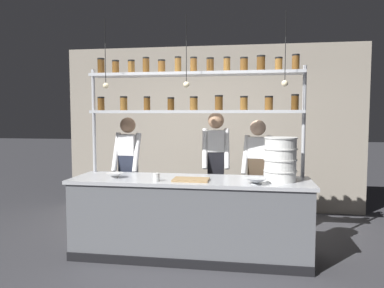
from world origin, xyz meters
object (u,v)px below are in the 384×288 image
(container_stack, at_px, (280,159))
(prep_bowl_center_front, at_px, (115,175))
(chef_center, at_px, (216,166))
(spice_shelf_unit, at_px, (195,95))
(prep_bowl_near_left, at_px, (256,181))
(chef_left, at_px, (128,169))
(serving_cup_front, at_px, (156,177))
(chef_right, at_px, (257,172))
(cutting_board, at_px, (191,180))

(container_stack, height_order, prep_bowl_center_front, container_stack)
(chef_center, height_order, container_stack, chef_center)
(spice_shelf_unit, xyz_separation_m, container_stack, (1.01, -0.33, -0.73))
(prep_bowl_near_left, bearing_deg, chef_left, 155.09)
(chef_left, relative_size, serving_cup_front, 17.63)
(container_stack, bearing_deg, chef_center, 137.46)
(prep_bowl_near_left, height_order, prep_bowl_center_front, prep_bowl_near_left)
(chef_left, xyz_separation_m, chef_right, (1.71, 0.11, -0.02))
(chef_center, distance_m, cutting_board, 0.88)
(chef_left, xyz_separation_m, cutting_board, (0.97, -0.68, 0.00))
(chef_left, bearing_deg, prep_bowl_near_left, -21.74)
(chef_right, bearing_deg, chef_left, -162.74)
(serving_cup_front, bearing_deg, spice_shelf_unit, 57.71)
(container_stack, relative_size, serving_cup_front, 5.34)
(chef_center, height_order, chef_right, chef_center)
(chef_left, height_order, prep_bowl_near_left, chef_left)
(cutting_board, xyz_separation_m, prep_bowl_near_left, (0.72, -0.10, 0.02))
(spice_shelf_unit, distance_m, cutting_board, 1.07)
(chef_right, xyz_separation_m, cutting_board, (-0.75, -0.79, 0.02))
(chef_left, bearing_deg, chef_right, 6.78)
(cutting_board, bearing_deg, chef_center, 77.06)
(prep_bowl_near_left, relative_size, prep_bowl_center_front, 1.17)
(container_stack, bearing_deg, spice_shelf_unit, 162.18)
(chef_center, xyz_separation_m, prep_bowl_center_front, (-1.12, -0.80, -0.03))
(chef_right, distance_m, cutting_board, 1.09)
(chef_right, relative_size, prep_bowl_center_front, 7.62)
(chef_right, distance_m, prep_bowl_near_left, 0.89)
(spice_shelf_unit, relative_size, cutting_board, 6.65)
(spice_shelf_unit, relative_size, container_stack, 5.41)
(chef_left, distance_m, cutting_board, 1.18)
(chef_left, distance_m, chef_center, 1.18)
(container_stack, bearing_deg, prep_bowl_center_front, -177.72)
(spice_shelf_unit, relative_size, prep_bowl_center_front, 12.70)
(chef_left, height_order, cutting_board, chef_left)
(chef_left, height_order, chef_right, chef_left)
(cutting_board, height_order, prep_bowl_center_front, prep_bowl_center_front)
(cutting_board, relative_size, serving_cup_front, 4.34)
(prep_bowl_center_front, bearing_deg, serving_cup_front, -15.86)
(chef_left, relative_size, prep_bowl_center_front, 7.76)
(prep_bowl_center_front, bearing_deg, cutting_board, -3.56)
(container_stack, bearing_deg, chef_right, 110.14)
(chef_center, xyz_separation_m, cutting_board, (-0.20, -0.86, -0.05))
(spice_shelf_unit, xyz_separation_m, chef_left, (-0.94, 0.22, -0.97))
(chef_left, relative_size, cutting_board, 4.07)
(prep_bowl_near_left, height_order, serving_cup_front, serving_cup_front)
(chef_right, height_order, cutting_board, chef_right)
(prep_bowl_center_front, xyz_separation_m, serving_cup_front, (0.54, -0.15, 0.02))
(chef_right, bearing_deg, serving_cup_front, -128.09)
(spice_shelf_unit, xyz_separation_m, prep_bowl_near_left, (0.75, -0.56, -0.95))
(prep_bowl_near_left, bearing_deg, chef_center, 118.66)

